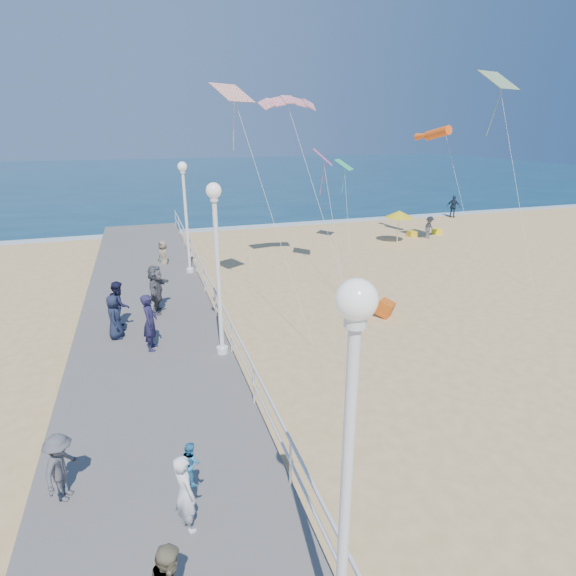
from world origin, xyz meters
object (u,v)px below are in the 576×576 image
object	(u,v)px
toddler_held	(191,462)
beach_chair_left	(412,234)
spectator_5	(156,289)
lamp_post_far	(185,206)
lamp_post_near	(348,449)
woman_holding_toddler	(185,493)
lamp_post_mid	(217,254)
beach_walker_a	(429,227)
spectator_0	(150,322)
beach_umbrella	(399,214)
beach_chair_right	(437,231)
spectator_4	(115,317)
spectator_7	(119,305)
beach_walker_c	(164,256)
beach_walker_b	(453,207)
box_kite	(385,310)
spectator_2	(61,467)

from	to	relation	value
toddler_held	beach_chair_left	bearing A→B (deg)	-62.36
spectator_5	lamp_post_far	bearing A→B (deg)	-1.61
lamp_post_near	woman_holding_toddler	world-z (taller)	lamp_post_near
lamp_post_mid	beach_walker_a	xyz separation A→B (m)	(16.64, 13.07, -2.90)
beach_walker_a	spectator_0	bearing A→B (deg)	-169.86
spectator_0	beach_umbrella	size ratio (longest dim) A/B	0.87
spectator_0	beach_chair_right	world-z (taller)	spectator_0
lamp_post_far	beach_walker_a	bearing A→B (deg)	13.75
spectator_4	spectator_7	size ratio (longest dim) A/B	0.88
beach_umbrella	beach_chair_right	distance (m)	4.64
spectator_7	spectator_4	bearing A→B (deg)	169.94
beach_umbrella	beach_walker_a	bearing A→B (deg)	9.77
beach_walker_c	beach_chair_left	xyz separation A→B (m)	(17.01, 2.88, -0.61)
beach_walker_b	spectator_5	bearing A→B (deg)	84.63
beach_walker_c	beach_chair_right	world-z (taller)	beach_walker_c
lamp_post_mid	spectator_5	size ratio (longest dim) A/B	2.82
beach_walker_c	beach_umbrella	world-z (taller)	beach_umbrella
beach_walker_b	beach_chair_right	xyz separation A→B (m)	(-5.19, -5.13, -0.73)
lamp_post_near	spectator_5	world-z (taller)	lamp_post_near
spectator_0	beach_chair_right	distance (m)	23.96
beach_walker_c	box_kite	size ratio (longest dim) A/B	2.71
toddler_held	box_kite	distance (m)	11.78
toddler_held	spectator_2	distance (m)	2.69
spectator_5	beach_chair_right	size ratio (longest dim) A/B	3.44
spectator_0	beach_walker_c	distance (m)	10.09
spectator_2	spectator_4	distance (m)	7.21
toddler_held	beach_chair_right	world-z (taller)	toddler_held
box_kite	beach_chair_right	bearing A→B (deg)	8.26
lamp_post_mid	spectator_4	distance (m)	4.63
lamp_post_near	woman_holding_toddler	distance (m)	4.01
spectator_4	spectator_5	xyz separation A→B (m)	(1.46, 1.92, 0.18)
lamp_post_mid	lamp_post_near	bearing A→B (deg)	-90.00
toddler_held	beach_walker_b	size ratio (longest dim) A/B	0.43
beach_walker_a	lamp_post_near	bearing A→B (deg)	-149.73
lamp_post_mid	lamp_post_far	bearing A→B (deg)	90.00
lamp_post_far	woman_holding_toddler	size ratio (longest dim) A/B	3.47
spectator_4	beach_walker_b	distance (m)	31.36
beach_umbrella	beach_chair_left	world-z (taller)	beach_umbrella
spectator_0	spectator_4	bearing A→B (deg)	54.86
spectator_2	beach_walker_c	xyz separation A→B (m)	(2.79, 15.98, -0.29)
lamp_post_far	spectator_5	world-z (taller)	lamp_post_far
spectator_4	spectator_7	xyz separation A→B (m)	(0.14, 0.84, 0.10)
beach_chair_left	beach_walker_c	bearing A→B (deg)	-170.38
toddler_held	spectator_7	xyz separation A→B (m)	(-1.46, 9.29, -0.38)
beach_walker_b	beach_walker_c	xyz separation A→B (m)	(-24.31, -8.12, -0.11)
spectator_4	beach_walker_a	bearing A→B (deg)	-56.17
beach_walker_c	beach_chair_right	distance (m)	19.37
beach_walker_a	beach_umbrella	size ratio (longest dim) A/B	0.71
lamp_post_near	spectator_4	distance (m)	11.92
spectator_5	beach_chair_right	bearing A→B (deg)	-45.18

